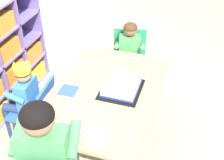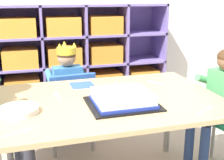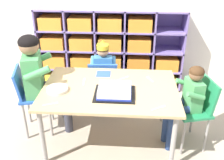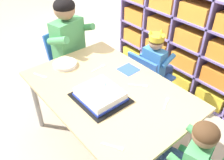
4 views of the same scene
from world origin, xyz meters
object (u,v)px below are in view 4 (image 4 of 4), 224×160
Objects in this scene: classroom_chair_adult_side at (67,57)px; guest_at_table_side at (187,158)px; paper_plate_stack at (65,64)px; fork_near_child_seat at (139,85)px; child_with_crown at (157,60)px; activity_table at (108,94)px; birthday_cake_on_tray at (100,95)px; fork_at_table_front_edge at (166,103)px; fork_by_napkin at (41,76)px; fork_beside_plate_stack at (114,147)px; adult_helper_seated at (73,42)px; classroom_chair_blue at (148,77)px; fork_scattered_mid_table at (99,68)px.

guest_at_table_side is (1.53, -0.12, 0.09)m from classroom_chair_adult_side.
paper_plate_stack reaches higher than fork_near_child_seat.
paper_plate_stack is at bearing -134.11° from classroom_chair_adult_side.
child_with_crown is at bearing -143.14° from guest_at_table_side.
activity_table is 3.47× the size of birthday_cake_on_tray.
child_with_crown is 7.00× the size of fork_at_table_front_edge.
classroom_chair_adult_side is at bearing -113.18° from fork_at_table_front_edge.
paper_plate_stack reaches higher than activity_table.
fork_at_table_front_edge and fork_by_napkin have the same top height.
fork_by_napkin is at bearing -159.13° from birthday_cake_on_tray.
guest_at_table_side reaches higher than fork_at_table_front_edge.
activity_table is 10.27× the size of fork_beside_plate_stack.
adult_helper_seated reaches higher than activity_table.
child_with_crown is at bearing -63.27° from classroom_chair_adult_side.
birthday_cake_on_tray is at bearing 98.63° from child_with_crown.
fork_beside_plate_stack is at bearing -125.24° from adult_helper_seated.
classroom_chair_adult_side is at bearing 30.16° from classroom_chair_blue.
fork_scattered_mid_table is (0.21, 0.20, -0.01)m from paper_plate_stack.
fork_scattered_mid_table is (-0.13, -0.58, 0.09)m from child_with_crown.
paper_plate_stack reaches higher than fork_by_napkin.
activity_table is at bearing -88.84° from fork_at_table_front_edge.
adult_helper_seated is 1.08m from fork_at_table_front_edge.
activity_table is at bearing 113.92° from birthday_cake_on_tray.
fork_by_napkin is (-0.33, -1.00, 0.09)m from child_with_crown.
fork_scattered_mid_table is at bearing -28.52° from fork_near_child_seat.
child_with_crown is 4.25× the size of paper_plate_stack.
fork_scattered_mid_table is at bearing -138.39° from fork_by_napkin.
classroom_chair_adult_side is at bearing 149.45° from paper_plate_stack.
guest_at_table_side is 6.13× the size of fork_scattered_mid_table.
guest_at_table_side is 2.34× the size of birthday_cake_on_tray.
paper_plate_stack is (-1.19, -0.08, 0.08)m from guest_at_table_side.
child_with_crown reaches higher than fork_near_child_seat.
fork_at_table_front_edge is (1.19, 0.09, 0.16)m from classroom_chair_adult_side.
fork_beside_plate_stack is (1.24, -0.42, 0.16)m from classroom_chair_adult_side.
guest_at_table_side reaches higher than classroom_chair_blue.
guest_at_table_side reaches higher than activity_table.
classroom_chair_adult_side is at bearing -73.41° from fork_by_napkin.
activity_table is at bearing -115.11° from adult_helper_seated.
guest_at_table_side is at bearing 171.87° from fork_by_napkin.
fork_at_table_front_edge is at bearing 139.34° from fork_near_child_seat.
adult_helper_seated is 8.94× the size of fork_near_child_seat.
classroom_chair_adult_side is (-0.68, -0.58, -0.06)m from child_with_crown.
birthday_cake_on_tray is 3.06× the size of fork_at_table_front_edge.
birthday_cake_on_tray is 1.86× the size of paper_plate_stack.
guest_at_table_side is 1.19m from paper_plate_stack.
adult_helper_seated reaches higher than birthday_cake_on_tray.
birthday_cake_on_tray is at bearing -3.01° from paper_plate_stack.
classroom_chair_adult_side is (-0.81, 0.12, -0.10)m from activity_table.
adult_helper_seated is 8.58× the size of fork_by_napkin.
fork_at_table_front_edge is (0.85, 0.29, -0.01)m from paper_plate_stack.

